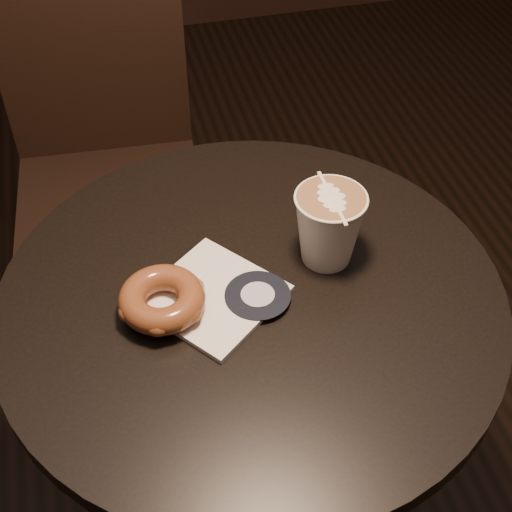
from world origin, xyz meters
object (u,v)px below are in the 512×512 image
at_px(cafe_table, 252,376).
at_px(pastry_bag, 213,296).
at_px(latte_cup, 328,228).
at_px(chair, 102,133).
at_px(doughnut, 162,299).

bearing_deg(cafe_table, pastry_bag, 179.92).
bearing_deg(latte_cup, chair, 113.05).
distance_m(chair, pastry_bag, 0.73).
distance_m(pastry_bag, doughnut, 0.07).
height_order(pastry_bag, latte_cup, latte_cup).
height_order(chair, pastry_bag, chair).
xyz_separation_m(pastry_bag, latte_cup, (0.17, 0.04, 0.05)).
height_order(cafe_table, pastry_bag, pastry_bag).
distance_m(cafe_table, doughnut, 0.26).
height_order(pastry_bag, doughnut, doughnut).
bearing_deg(latte_cup, pastry_bag, -167.70).
relative_size(chair, pastry_bag, 6.37).
relative_size(cafe_table, doughnut, 6.52).
relative_size(chair, doughnut, 8.80).
relative_size(doughnut, latte_cup, 1.03).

